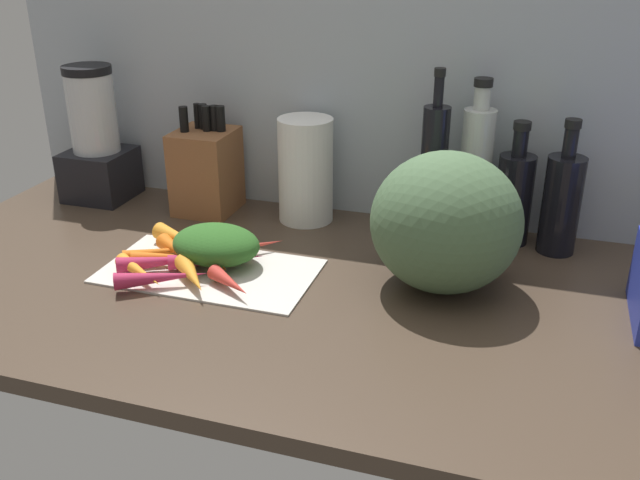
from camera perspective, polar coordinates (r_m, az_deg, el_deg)
ground_plane at (r=127.56cm, az=0.35°, el=-4.48°), size 170.00×80.00×3.00cm
wall_back at (r=151.97cm, az=4.86°, el=12.86°), size 170.00×3.00×60.00cm
cutting_board at (r=133.80cm, az=-8.94°, el=-2.43°), size 39.64×22.14×0.80cm
carrot_0 at (r=137.70cm, az=-6.50°, el=-0.67°), size 15.27×13.90×2.71cm
carrot_1 at (r=134.41cm, az=-12.38°, el=-1.67°), size 16.91×11.63×3.07cm
carrot_2 at (r=141.93cm, az=-11.02°, el=-0.01°), size 15.20×8.78×3.53cm
carrot_3 at (r=128.32cm, az=-12.72°, el=-2.98°), size 15.74×10.72×3.17cm
carrot_4 at (r=127.51cm, az=-10.31°, el=-2.85°), size 10.91×11.58×3.53cm
carrot_5 at (r=139.16cm, az=-12.34°, el=-0.90°), size 14.82×11.13×2.35cm
carrot_6 at (r=137.47cm, az=-10.88°, el=-1.10°), size 16.24×10.38×2.31cm
carrot_7 at (r=136.30cm, az=-12.31°, el=-1.38°), size 13.16×7.24×2.67cm
carrot_8 at (r=138.20cm, az=-11.51°, el=-0.81°), size 11.08×8.78×3.21cm
carrot_9 at (r=133.51cm, az=-8.36°, el=-1.56°), size 17.27×10.80×2.94cm
carrot_10 at (r=131.62cm, az=-14.36°, el=-2.53°), size 13.17×9.11×2.80cm
carrot_11 at (r=124.79cm, az=-7.30°, el=-3.43°), size 10.52×8.29×2.89cm
carrot_12 at (r=135.59cm, az=-8.63°, el=-1.09°), size 13.21×14.04×3.21cm
carrot_greens_pile at (r=134.40cm, az=-8.41°, el=-0.37°), size 17.04×13.11×7.21cm
winter_squash at (r=124.16cm, az=10.14°, el=1.42°), size 26.41×26.01×24.85cm
knife_block at (r=159.75cm, az=-9.19°, el=5.65°), size 12.55×13.59×24.01cm
blender_appliance at (r=172.50cm, az=-17.66°, el=7.51°), size 14.28×14.28×31.10cm
paper_towel_roll at (r=152.03cm, az=-1.17°, el=5.66°), size 11.81×11.81×22.69cm
bottle_0 at (r=144.59cm, az=9.15°, el=5.59°), size 5.45×5.45×34.75cm
bottle_1 at (r=146.59cm, az=12.46°, el=5.57°), size 6.51×6.51×32.75cm
bottle_2 at (r=146.55cm, az=15.43°, el=3.46°), size 7.30×7.30×25.18cm
bottle_3 at (r=144.53cm, az=18.97°, el=2.92°), size 7.41×7.41×26.84cm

